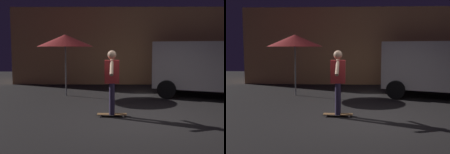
% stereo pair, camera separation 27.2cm
% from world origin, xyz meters
% --- Properties ---
extents(ground_plane, '(28.00, 28.00, 0.00)m').
position_xyz_m(ground_plane, '(0.00, 0.00, 0.00)').
color(ground_plane, black).
extents(low_building, '(10.93, 3.29, 3.76)m').
position_xyz_m(low_building, '(-0.31, 8.27, 1.88)').
color(low_building, tan).
rests_on(low_building, ground_plane).
extents(patio_umbrella, '(2.10, 2.10, 2.30)m').
position_xyz_m(patio_umbrella, '(-2.56, 3.46, 2.07)').
color(patio_umbrella, slate).
rests_on(patio_umbrella, ground_plane).
extents(skateboard_ridden, '(0.78, 0.23, 0.07)m').
position_xyz_m(skateboard_ridden, '(-0.79, 0.25, 0.06)').
color(skateboard_ridden, olive).
rests_on(skateboard_ridden, ground_plane).
extents(skater, '(0.38, 0.98, 1.67)m').
position_xyz_m(skater, '(-0.79, 0.25, 1.04)').
color(skater, '#382D4C').
rests_on(skater, skateboard_ridden).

